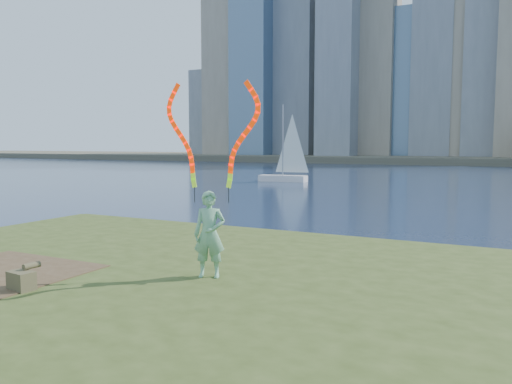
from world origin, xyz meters
The scene contains 6 objects.
ground centered at (0.00, 0.00, 0.00)m, with size 320.00×320.00×0.00m, color #1A2741.
grassy_knoll centered at (0.00, -2.30, 0.34)m, with size 20.00×18.00×0.80m.
far_shore centered at (0.00, 95.00, 0.60)m, with size 320.00×40.00×1.20m, color #514B3B.
woman_with_ribbons centered at (1.72, -1.45, 2.20)m, with size 1.95×0.77×4.05m.
canvas_bag centered at (-0.77, -3.70, 0.98)m, with size 0.50×0.56×0.44m.
sailboat centered at (-11.31, 32.11, 1.21)m, with size 4.66×1.72×7.02m.
Camera 1 is at (6.79, -9.50, 3.35)m, focal length 35.00 mm.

